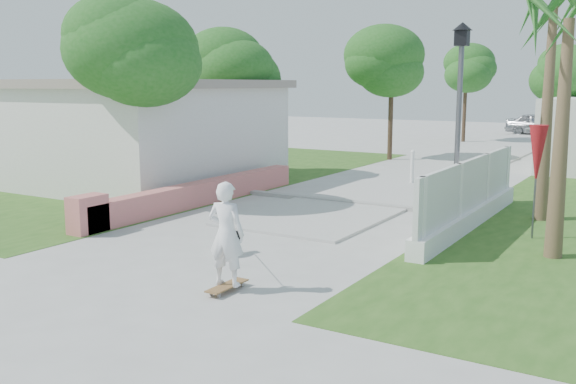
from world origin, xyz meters
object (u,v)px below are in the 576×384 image
Objects in this scene: street_lamp at (459,114)px; bollard at (412,166)px; parked_car at (540,124)px; patio_umbrella at (537,156)px; dog at (231,242)px; skateboarder at (227,229)px.

bollard is (-2.70, 4.50, -1.84)m from street_lamp.
street_lamp is 27.29m from parked_car.
patio_umbrella is 6.29m from dog.
patio_umbrella is at bearing -27.76° from street_lamp.
parked_car is at bearing 99.68° from patio_umbrella.
street_lamp is 1.90× the size of skateboarder.
patio_umbrella is at bearing -135.84° from skateboarder.
patio_umbrella is (1.90, -1.00, -0.74)m from street_lamp.
patio_umbrella reaches higher than parked_car.
bollard is at bearing 90.73° from dog.
dog is (-4.47, -4.18, -1.44)m from patio_umbrella.
dog is 0.16× the size of parked_car.
street_lamp reaches higher than bollard.
skateboarder is (-1.95, -6.12, -1.68)m from street_lamp.
parked_car reaches higher than dog.
bollard is 10.65m from skateboarder.
skateboarder is 33.22m from parked_car.
parked_car is at bearing -97.24° from skateboarder.
street_lamp is 1.93× the size of patio_umbrella.
street_lamp is 1.11× the size of parked_car.
parked_car is at bearing 96.09° from street_lamp.
patio_umbrella reaches higher than bollard.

